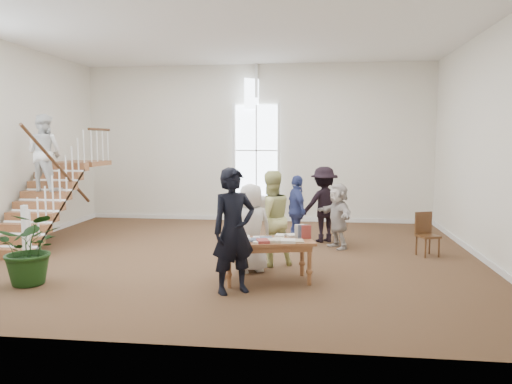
# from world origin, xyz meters

# --- Properties ---
(ground) EXTENTS (10.00, 10.00, 0.00)m
(ground) POSITION_xyz_m (0.00, 0.00, 0.00)
(ground) COLOR #442D1A
(ground) RESTS_ON ground
(room_shell) EXTENTS (10.49, 10.00, 10.00)m
(room_shell) POSITION_xyz_m (-0.00, 4.39, 0.40)
(room_shell) COLOR silver
(room_shell) RESTS_ON ground
(staircase) EXTENTS (1.10, 4.10, 2.92)m
(staircase) POSITION_xyz_m (-4.34, 0.75, 1.62)
(staircase) COLOR brown
(staircase) RESTS_ON ground
(library_table) EXTENTS (1.65, 1.10, 0.77)m
(library_table) POSITION_xyz_m (0.94, -1.80, 0.63)
(library_table) COLOR brown
(library_table) RESTS_ON ground
(police_officer) EXTENTS (0.85, 0.78, 1.94)m
(police_officer) POSITION_xyz_m (0.50, -2.44, 0.97)
(police_officer) COLOR black
(police_officer) RESTS_ON ground
(elderly_woman) EXTENTS (0.92, 0.80, 1.59)m
(elderly_woman) POSITION_xyz_m (0.60, -1.19, 0.79)
(elderly_woman) COLOR silver
(elderly_woman) RESTS_ON ground
(person_yellow) EXTENTS (1.09, 1.01, 1.79)m
(person_yellow) POSITION_xyz_m (0.90, -0.69, 0.89)
(person_yellow) COLOR #D8D887
(person_yellow) RESTS_ON ground
(woman_cluster_a) EXTENTS (0.70, 1.00, 1.57)m
(woman_cluster_a) POSITION_xyz_m (1.31, 1.19, 0.79)
(woman_cluster_a) COLOR #364282
(woman_cluster_a) RESTS_ON ground
(woman_cluster_b) EXTENTS (1.29, 1.06, 1.74)m
(woman_cluster_b) POSITION_xyz_m (1.91, 1.64, 0.87)
(woman_cluster_b) COLOR black
(woman_cluster_b) RESTS_ON ground
(woman_cluster_c) EXTENTS (0.97, 1.37, 1.42)m
(woman_cluster_c) POSITION_xyz_m (2.21, 0.99, 0.71)
(woman_cluster_c) COLOR beige
(woman_cluster_c) RESTS_ON ground
(floor_plant) EXTENTS (1.24, 1.13, 1.21)m
(floor_plant) POSITION_xyz_m (-2.86, -2.40, 0.60)
(floor_plant) COLOR black
(floor_plant) RESTS_ON ground
(side_chair) EXTENTS (0.50, 0.50, 0.89)m
(side_chair) POSITION_xyz_m (3.97, 0.50, 0.49)
(side_chair) COLOR #371B0F
(side_chair) RESTS_ON ground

